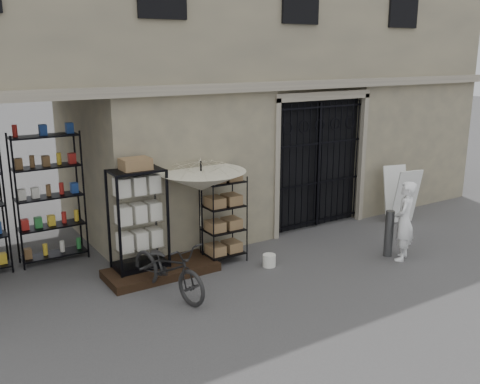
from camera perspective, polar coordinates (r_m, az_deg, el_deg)
ground at (r=9.90m, az=8.40°, el=-8.68°), size 80.00×80.00×0.00m
main_building at (r=12.40m, az=-3.55°, el=17.40°), size 14.00×4.00×9.00m
shop_recess at (r=10.01m, az=-22.74°, el=-0.35°), size 3.00×1.70×3.00m
shop_shelving at (r=10.54m, az=-23.37°, el=-1.11°), size 2.70×0.50×2.50m
iron_gate at (r=12.21m, az=7.88°, el=3.18°), size 2.50×0.21×3.00m
step_platform at (r=9.88m, az=-8.40°, el=-8.26°), size 2.00×0.90×0.15m
display_cabinet at (r=9.61m, az=-10.76°, el=-3.41°), size 0.91×0.59×1.95m
wire_rack at (r=10.15m, az=-1.78°, el=-3.01°), size 0.88×0.78×1.67m
market_umbrella at (r=9.84m, az=-4.17°, el=1.77°), size 1.80×1.82×2.38m
white_bucket at (r=10.12m, az=3.13°, el=-7.30°), size 0.26×0.26×0.23m
bicycle at (r=9.12m, az=-7.57°, el=-10.75°), size 0.83×1.06×1.80m
steel_bollard at (r=10.89m, az=15.60°, el=-4.29°), size 0.17×0.17×0.92m
shopkeeper at (r=10.95m, az=16.81°, el=-6.85°), size 1.30×1.61×0.37m
easel_sign at (r=13.10m, az=16.78°, el=-0.27°), size 0.76×0.83×1.29m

